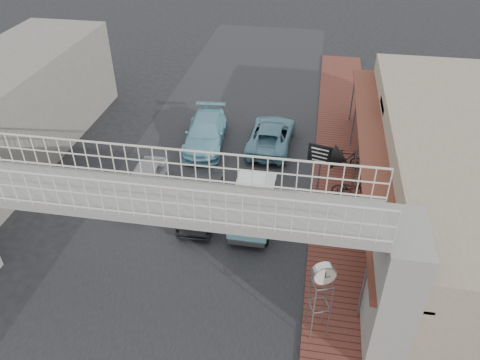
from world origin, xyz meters
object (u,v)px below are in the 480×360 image
at_px(motorcycle_far, 346,159).
at_px(angkot_van, 253,202).
at_px(motorcycle_near, 350,188).
at_px(arrow_sign, 337,158).
at_px(angkot_curb, 271,135).
at_px(white_hatchback, 144,183).
at_px(dark_sedan, 202,201).
at_px(angkot_far, 205,133).
at_px(street_clock, 323,277).

bearing_deg(motorcycle_far, angkot_van, 143.06).
xyz_separation_m(motorcycle_near, arrow_sign, (-0.83, -0.68, 1.99)).
distance_m(motorcycle_near, arrow_sign, 2.26).
distance_m(angkot_curb, arrow_sign, 6.21).
distance_m(angkot_curb, motorcycle_near, 5.94).
height_order(motorcycle_near, motorcycle_far, motorcycle_far).
distance_m(white_hatchback, angkot_van, 5.58).
height_order(dark_sedan, angkot_far, angkot_far).
height_order(white_hatchback, motorcycle_far, white_hatchback).
bearing_deg(street_clock, white_hatchback, 122.86).
bearing_deg(street_clock, angkot_curb, 84.58).
distance_m(motorcycle_far, street_clock, 10.79).
xyz_separation_m(white_hatchback, motorcycle_far, (9.53, 3.94, -0.07)).
xyz_separation_m(dark_sedan, angkot_far, (-1.27, 6.07, 0.05)).
height_order(angkot_curb, street_clock, street_clock).
distance_m(dark_sedan, street_clock, 8.07).
bearing_deg(white_hatchback, dark_sedan, -17.86).
bearing_deg(arrow_sign, motorcycle_far, 92.44).
relative_size(angkot_curb, angkot_far, 0.97).
relative_size(angkot_curb, motorcycle_far, 2.92).
bearing_deg(street_clock, angkot_far, 100.28).
height_order(dark_sedan, motorcycle_near, dark_sedan).
xyz_separation_m(motorcycle_far, arrow_sign, (-0.68, -3.17, 1.93)).
height_order(angkot_curb, motorcycle_far, angkot_curb).
xyz_separation_m(angkot_van, motorcycle_far, (4.10, 5.15, -0.57)).
xyz_separation_m(white_hatchback, angkot_curb, (5.44, 5.62, 0.01)).
bearing_deg(angkot_curb, angkot_van, 91.97).
relative_size(white_hatchback, dark_sedan, 0.96).
bearing_deg(angkot_far, street_clock, -65.80).
relative_size(angkot_van, arrow_sign, 1.26).
bearing_deg(motorcycle_near, street_clock, 169.03).
distance_m(angkot_far, street_clock, 13.64).
bearing_deg(angkot_far, arrow_sign, -37.10).
distance_m(angkot_van, motorcycle_near, 5.05).
bearing_deg(angkot_van, motorcycle_near, 32.72).
bearing_deg(arrow_sign, motorcycle_near, 54.07).
bearing_deg(white_hatchback, angkot_curb, 44.26).
relative_size(white_hatchback, angkot_curb, 0.81).
distance_m(white_hatchback, motorcycle_near, 9.79).
bearing_deg(dark_sedan, arrow_sign, 13.94).
xyz_separation_m(motorcycle_near, street_clock, (-1.28, -8.04, 2.17)).
relative_size(angkot_van, street_clock, 1.20).
bearing_deg(motorcycle_far, motorcycle_near, -174.98).
relative_size(dark_sedan, arrow_sign, 1.38).
distance_m(angkot_van, motorcycle_far, 6.61).
xyz_separation_m(angkot_curb, motorcycle_near, (4.24, -4.16, -0.14)).
bearing_deg(arrow_sign, dark_sedan, -149.38).
xyz_separation_m(dark_sedan, motorcycle_near, (6.62, 2.35, -0.14)).
bearing_deg(white_hatchback, angkot_van, -14.18).
relative_size(dark_sedan, angkot_van, 1.10).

